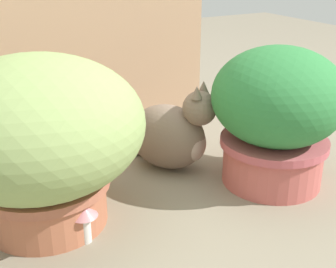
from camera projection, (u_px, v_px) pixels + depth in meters
ground_plane at (133, 200)px, 1.35m from camera, size 6.00×6.00×0.00m
cardboard_backdrop at (57, 16)px, 1.66m from camera, size 1.22×0.03×0.92m
grass_planter at (39, 135)px, 1.15m from camera, size 0.54×0.54×0.46m
leafy_planter at (277, 113)px, 1.37m from camera, size 0.40×0.40×0.43m
cat at (172, 134)px, 1.50m from camera, size 0.29×0.37×0.32m
mushroom_ornament_pink at (84, 216)px, 1.13m from camera, size 0.07×0.07×0.11m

